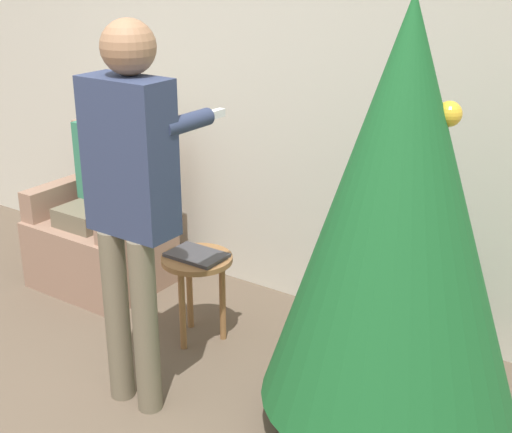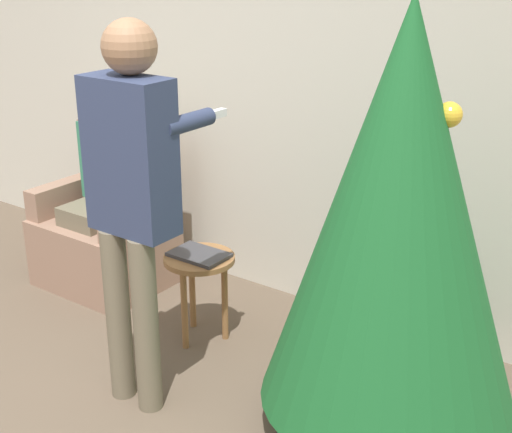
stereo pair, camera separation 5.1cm
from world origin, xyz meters
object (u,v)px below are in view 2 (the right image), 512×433
(armchair, at_px, (110,231))
(person_seated, at_px, (102,182))
(christmas_tree, at_px, (399,214))
(person_standing, at_px, (132,185))
(side_stool, at_px, (200,271))

(armchair, xyz_separation_m, person_seated, (0.00, -0.03, 0.35))
(christmas_tree, distance_m, armchair, 2.33)
(person_standing, distance_m, side_stool, 0.92)
(christmas_tree, height_order, side_stool, christmas_tree)
(armchair, height_order, person_standing, person_standing)
(side_stool, bearing_deg, person_seated, 167.93)
(armchair, height_order, person_seated, person_seated)
(person_seated, bearing_deg, christmas_tree, -9.16)
(christmas_tree, bearing_deg, person_standing, -157.69)
(christmas_tree, height_order, person_standing, christmas_tree)
(armchair, height_order, side_stool, armchair)
(person_seated, relative_size, side_stool, 2.50)
(christmas_tree, relative_size, armchair, 1.94)
(armchair, distance_m, person_seated, 0.35)
(person_seated, xyz_separation_m, side_stool, (0.96, -0.21, -0.28))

